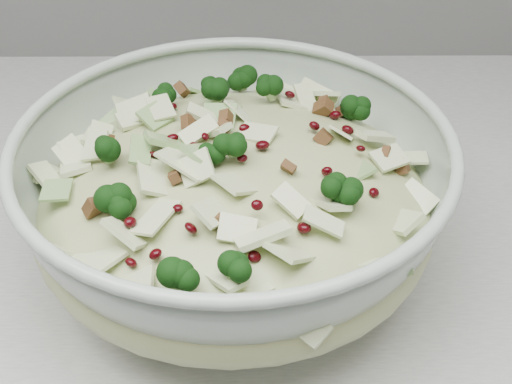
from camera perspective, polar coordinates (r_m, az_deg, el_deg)
mixing_bowl at (r=0.53m, az=-1.74°, el=-0.97°), size 0.41×0.41×0.13m
salad at (r=0.52m, az=-1.78°, el=0.81°), size 0.40×0.40×0.13m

